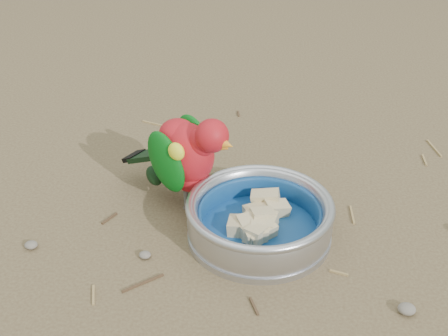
# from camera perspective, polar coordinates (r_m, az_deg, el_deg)

# --- Properties ---
(ground) EXTENTS (60.00, 60.00, 0.00)m
(ground) POSITION_cam_1_polar(r_m,az_deg,el_deg) (0.93, 1.77, -6.02)
(ground) COLOR brown
(food_bowl) EXTENTS (0.21, 0.21, 0.02)m
(food_bowl) POSITION_cam_1_polar(r_m,az_deg,el_deg) (0.92, 3.23, -5.89)
(food_bowl) COLOR #B2B2BA
(food_bowl) RESTS_ON ground
(bowl_wall) EXTENTS (0.21, 0.21, 0.04)m
(bowl_wall) POSITION_cam_1_polar(r_m,az_deg,el_deg) (0.90, 3.28, -4.38)
(bowl_wall) COLOR #B2B2BA
(bowl_wall) RESTS_ON food_bowl
(fruit_wedges) EXTENTS (0.13, 0.13, 0.03)m
(fruit_wedges) POSITION_cam_1_polar(r_m,az_deg,el_deg) (0.90, 3.27, -4.74)
(fruit_wedges) COLOR #CAB484
(fruit_wedges) RESTS_ON food_bowl
(lory_parrot) EXTENTS (0.21, 0.18, 0.16)m
(lory_parrot) POSITION_cam_1_polar(r_m,az_deg,el_deg) (0.95, -3.35, 0.64)
(lory_parrot) COLOR #AE131B
(lory_parrot) RESTS_ON ground
(ground_debris) EXTENTS (0.90, 0.80, 0.01)m
(ground_debris) POSITION_cam_1_polar(r_m,az_deg,el_deg) (0.95, 1.95, -4.58)
(ground_debris) COLOR #997E4B
(ground_debris) RESTS_ON ground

